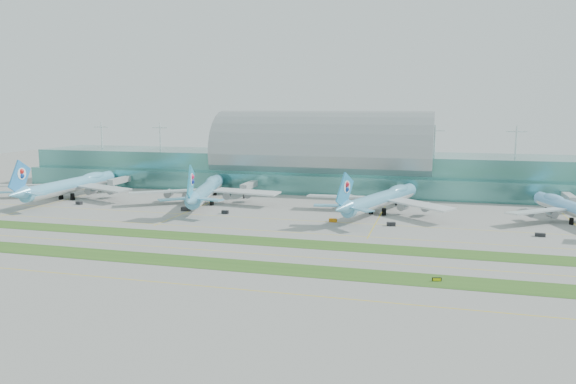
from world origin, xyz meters
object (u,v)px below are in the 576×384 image
(airliner_a, at_px, (72,184))
(taxiway_sign_east, at_px, (437,279))
(airliner_b, at_px, (206,189))
(airliner_d, at_px, (574,208))
(terminal, at_px, (323,163))
(airliner_c, at_px, (382,198))

(airliner_a, relative_size, taxiway_sign_east, 33.19)
(airliner_a, bearing_deg, taxiway_sign_east, -28.22)
(airliner_a, bearing_deg, airliner_b, 1.39)
(airliner_d, height_order, taxiway_sign_east, airliner_d)
(airliner_a, distance_m, taxiway_sign_east, 200.36)
(terminal, height_order, airliner_a, terminal)
(terminal, distance_m, taxiway_sign_east, 169.88)
(terminal, xyz_separation_m, taxiway_sign_east, (63.25, -157.07, -13.70))
(airliner_b, height_order, taxiway_sign_east, airliner_b)
(terminal, xyz_separation_m, airliner_d, (114.84, -64.55, -8.49))
(airliner_b, distance_m, taxiway_sign_east, 142.70)
(airliner_c, distance_m, airliner_d, 75.34)
(terminal, height_order, airliner_b, terminal)
(airliner_a, xyz_separation_m, airliner_d, (229.42, 0.44, -1.28))
(airliner_d, xyz_separation_m, taxiway_sign_east, (-51.58, -92.52, -5.21))
(terminal, distance_m, airliner_a, 131.93)
(airliner_c, xyz_separation_m, airliner_d, (75.34, -0.25, -0.81))
(airliner_b, distance_m, airliner_c, 82.69)
(airliner_b, height_order, airliner_d, airliner_b)
(terminal, bearing_deg, airliner_d, -29.34)
(airliner_c, bearing_deg, taxiway_sign_east, -56.70)
(airliner_b, relative_size, taxiway_sign_east, 32.22)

